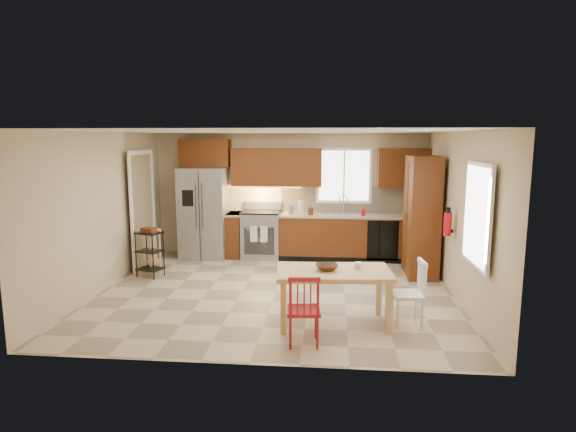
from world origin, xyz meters
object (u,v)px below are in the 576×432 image
(refrigerator, at_px, (204,213))
(utility_cart, at_px, (150,253))
(range_stove, at_px, (261,235))
(chair_red, at_px, (304,309))
(pantry, at_px, (422,216))
(fire_extinguisher, at_px, (448,224))
(table_jar, at_px, (359,267))
(bar_stool, at_px, (151,251))
(table_bowl, at_px, (327,270))
(soap_bottle, at_px, (363,211))
(chair_white, at_px, (408,293))
(dining_table, at_px, (333,298))

(refrigerator, relative_size, utility_cart, 2.21)
(range_stove, relative_size, chair_red, 1.07)
(pantry, bearing_deg, fire_extinguisher, -79.22)
(refrigerator, distance_m, table_jar, 4.41)
(bar_stool, distance_m, utility_cart, 0.25)
(chair_red, xyz_separation_m, table_bowl, (0.26, 0.65, 0.29))
(soap_bottle, xyz_separation_m, chair_white, (0.37, -3.31, -0.57))
(refrigerator, xyz_separation_m, pantry, (4.13, -0.93, 0.14))
(soap_bottle, xyz_separation_m, pantry, (0.95, -0.90, 0.05))
(table_jar, height_order, bar_stool, table_jar)
(soap_bottle, height_order, dining_table, soap_bottle)
(pantry, xyz_separation_m, table_bowl, (-1.62, -2.46, -0.33))
(dining_table, xyz_separation_m, table_bowl, (-0.09, 0.00, 0.36))
(soap_bottle, height_order, utility_cart, soap_bottle)
(chair_red, bearing_deg, utility_cart, 132.89)
(chair_white, bearing_deg, chair_red, 113.17)
(fire_extinguisher, relative_size, bar_stool, 0.46)
(dining_table, xyz_separation_m, chair_white, (0.95, 0.05, 0.07))
(pantry, distance_m, table_bowl, 2.97)
(dining_table, bearing_deg, range_stove, 107.67)
(dining_table, relative_size, chair_white, 1.70)
(table_jar, bearing_deg, soap_bottle, 85.43)
(table_jar, bearing_deg, chair_red, -132.07)
(range_stove, relative_size, dining_table, 0.63)
(chair_red, bearing_deg, refrigerator, 113.99)
(refrigerator, height_order, bar_stool, refrigerator)
(refrigerator, relative_size, pantry, 0.87)
(table_jar, xyz_separation_m, bar_stool, (-3.57, 2.06, -0.36))
(dining_table, bearing_deg, chair_red, -123.43)
(pantry, relative_size, bar_stool, 2.68)
(range_stove, bearing_deg, utility_cart, -138.39)
(table_jar, bearing_deg, utility_cart, 152.66)
(fire_extinguisher, bearing_deg, table_jar, -136.86)
(chair_white, bearing_deg, range_stove, 30.09)
(pantry, bearing_deg, utility_cart, -173.24)
(refrigerator, distance_m, pantry, 4.23)
(chair_red, bearing_deg, fire_extinguisher, 39.65)
(table_bowl, bearing_deg, bar_stool, 145.81)
(soap_bottle, height_order, pantry, pantry)
(utility_cart, bearing_deg, table_jar, -8.37)
(refrigerator, height_order, table_jar, refrigerator)
(pantry, bearing_deg, table_jar, -117.05)
(chair_white, bearing_deg, utility_cart, 60.73)
(range_stove, relative_size, fire_extinguisher, 2.56)
(chair_red, height_order, bar_stool, chair_red)
(chair_red, xyz_separation_m, chair_white, (1.30, 0.70, 0.00))
(chair_red, height_order, chair_white, same)
(refrigerator, distance_m, chair_red, 4.65)
(soap_bottle, relative_size, fire_extinguisher, 0.53)
(range_stove, bearing_deg, soap_bottle, -2.40)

